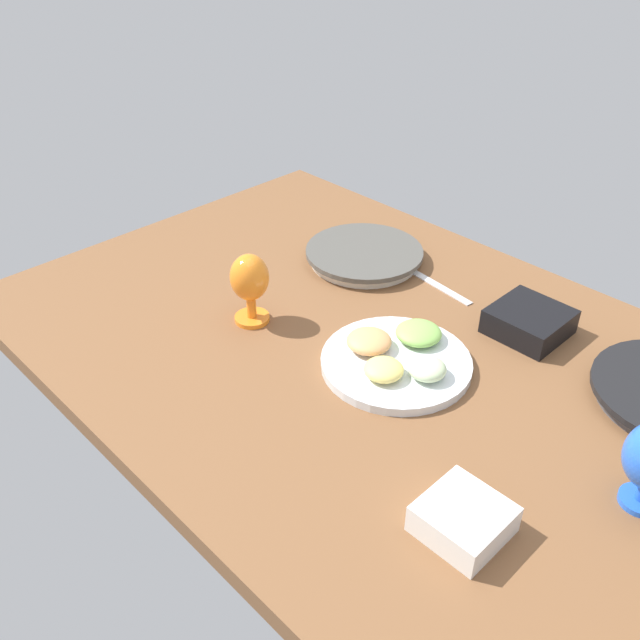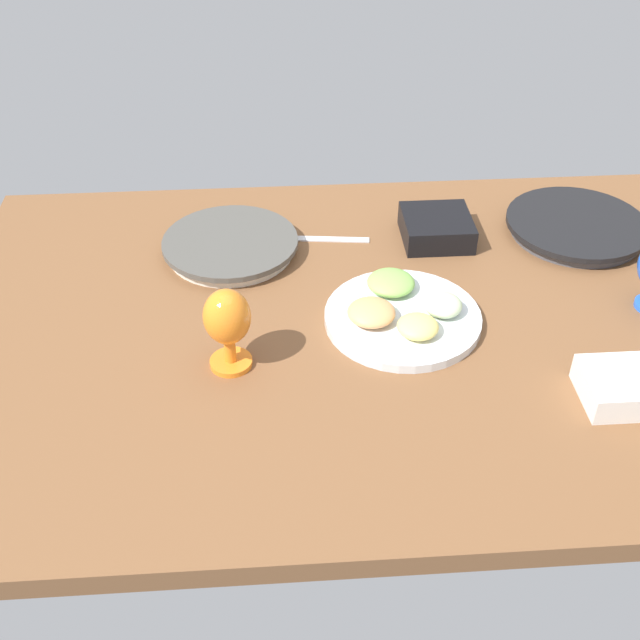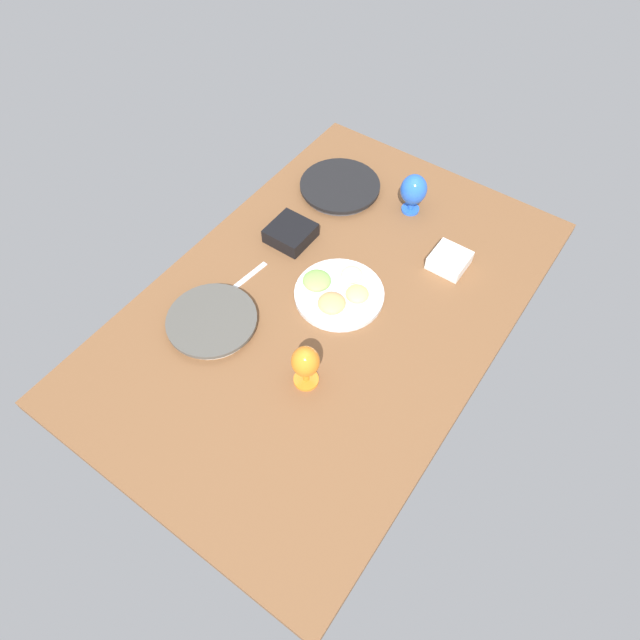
% 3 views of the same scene
% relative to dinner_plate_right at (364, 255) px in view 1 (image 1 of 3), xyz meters
% --- Properties ---
extents(ground_plane, '(1.60, 1.04, 0.04)m').
position_rel_dinner_plate_right_xyz_m(ground_plane, '(-0.27, 0.24, -0.04)').
color(ground_plane, brown).
extents(dinner_plate_right, '(0.28, 0.28, 0.03)m').
position_rel_dinner_plate_right_xyz_m(dinner_plate_right, '(0.00, 0.00, 0.00)').
color(dinner_plate_right, silver).
rests_on(dinner_plate_right, ground_plane).
extents(fruit_platter, '(0.29, 0.29, 0.05)m').
position_rel_dinner_plate_right_xyz_m(fruit_platter, '(-0.32, 0.25, 0.00)').
color(fruit_platter, silver).
rests_on(fruit_platter, ground_plane).
extents(hurricane_glass_orange, '(0.08, 0.08, 0.15)m').
position_rel_dinner_plate_right_xyz_m(hurricane_glass_orange, '(-0.01, 0.35, 0.08)').
color(hurricane_glass_orange, orange).
rests_on(hurricane_glass_orange, ground_plane).
extents(square_bowl_black, '(0.14, 0.14, 0.05)m').
position_rel_dinner_plate_right_xyz_m(square_bowl_black, '(-0.43, -0.02, 0.01)').
color(square_bowl_black, black).
rests_on(square_bowl_black, ground_plane).
extents(square_bowl_white, '(0.12, 0.12, 0.05)m').
position_rel_dinner_plate_right_xyz_m(square_bowl_white, '(-0.64, 0.48, 0.01)').
color(square_bowl_white, white).
rests_on(square_bowl_white, ground_plane).
extents(fork_by_right_plate, '(0.18, 0.04, 0.01)m').
position_rel_dinner_plate_right_xyz_m(fork_by_right_plate, '(-0.20, -0.03, -0.01)').
color(fork_by_right_plate, silver).
rests_on(fork_by_right_plate, ground_plane).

